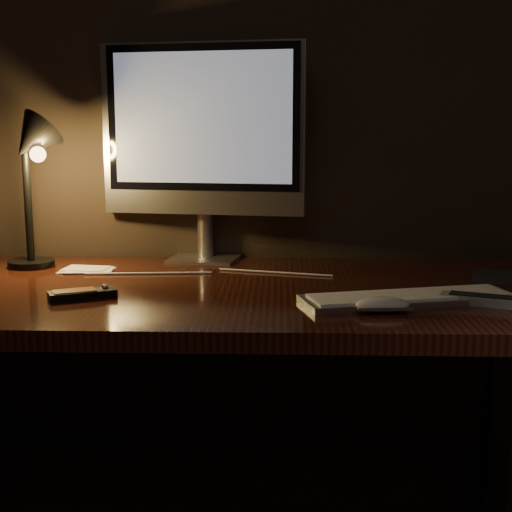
{
  "coord_description": "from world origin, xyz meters",
  "views": [
    {
      "loc": [
        0.13,
        0.27,
        1.1
      ],
      "look_at": [
        0.09,
        1.73,
        0.84
      ],
      "focal_mm": 50.0,
      "sensor_mm": 36.0,
      "label": 1
    }
  ],
  "objects_px": {
    "desk": "(223,332)",
    "monitor": "(203,134)",
    "media_remote": "(82,294)",
    "tv_remote": "(486,300)",
    "mouse": "(382,307)",
    "keyboard": "(409,298)",
    "desk_lamp": "(31,163)"
  },
  "relations": [
    {
      "from": "desk",
      "to": "mouse",
      "type": "relative_size",
      "value": 14.96
    },
    {
      "from": "keyboard",
      "to": "mouse",
      "type": "height_order",
      "value": "mouse"
    },
    {
      "from": "keyboard",
      "to": "mouse",
      "type": "bearing_deg",
      "value": -143.33
    },
    {
      "from": "desk",
      "to": "desk_lamp",
      "type": "relative_size",
      "value": 3.98
    },
    {
      "from": "keyboard",
      "to": "desk",
      "type": "bearing_deg",
      "value": 137.94
    },
    {
      "from": "keyboard",
      "to": "media_remote",
      "type": "height_order",
      "value": "media_remote"
    },
    {
      "from": "mouse",
      "to": "desk_lamp",
      "type": "bearing_deg",
      "value": 149.21
    },
    {
      "from": "mouse",
      "to": "tv_remote",
      "type": "relative_size",
      "value": 0.58
    },
    {
      "from": "keyboard",
      "to": "mouse",
      "type": "distance_m",
      "value": 0.11
    },
    {
      "from": "desk",
      "to": "monitor",
      "type": "distance_m",
      "value": 0.54
    },
    {
      "from": "desk_lamp",
      "to": "keyboard",
      "type": "bearing_deg",
      "value": -1.18
    },
    {
      "from": "desk_lamp",
      "to": "tv_remote",
      "type": "bearing_deg",
      "value": 0.25
    },
    {
      "from": "desk",
      "to": "desk_lamp",
      "type": "bearing_deg",
      "value": 166.86
    },
    {
      "from": "desk",
      "to": "tv_remote",
      "type": "bearing_deg",
      "value": -22.53
    },
    {
      "from": "tv_remote",
      "to": "desk_lamp",
      "type": "distance_m",
      "value": 1.12
    },
    {
      "from": "keyboard",
      "to": "mouse",
      "type": "relative_size",
      "value": 4.21
    },
    {
      "from": "tv_remote",
      "to": "desk_lamp",
      "type": "height_order",
      "value": "desk_lamp"
    },
    {
      "from": "media_remote",
      "to": "desk_lamp",
      "type": "relative_size",
      "value": 0.37
    },
    {
      "from": "monitor",
      "to": "mouse",
      "type": "distance_m",
      "value": 0.76
    },
    {
      "from": "media_remote",
      "to": "tv_remote",
      "type": "distance_m",
      "value": 0.84
    },
    {
      "from": "keyboard",
      "to": "monitor",
      "type": "bearing_deg",
      "value": 120.54
    },
    {
      "from": "media_remote",
      "to": "keyboard",
      "type": "bearing_deg",
      "value": -26.38
    },
    {
      "from": "desk",
      "to": "monitor",
      "type": "xyz_separation_m",
      "value": [
        -0.07,
        0.26,
        0.47
      ]
    },
    {
      "from": "media_remote",
      "to": "tv_remote",
      "type": "height_order",
      "value": "media_remote"
    },
    {
      "from": "tv_remote",
      "to": "mouse",
      "type": "bearing_deg",
      "value": -142.04
    },
    {
      "from": "mouse",
      "to": "desk_lamp",
      "type": "height_order",
      "value": "desk_lamp"
    },
    {
      "from": "monitor",
      "to": "mouse",
      "type": "bearing_deg",
      "value": -44.37
    },
    {
      "from": "keyboard",
      "to": "tv_remote",
      "type": "relative_size",
      "value": 2.44
    },
    {
      "from": "mouse",
      "to": "tv_remote",
      "type": "bearing_deg",
      "value": 11.17
    },
    {
      "from": "monitor",
      "to": "keyboard",
      "type": "xyz_separation_m",
      "value": [
        0.47,
        -0.46,
        -0.33
      ]
    },
    {
      "from": "desk",
      "to": "media_remote",
      "type": "bearing_deg",
      "value": -145.01
    },
    {
      "from": "monitor",
      "to": "tv_remote",
      "type": "bearing_deg",
      "value": -28.87
    }
  ]
}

